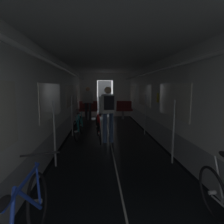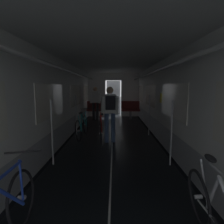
# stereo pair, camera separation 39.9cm
# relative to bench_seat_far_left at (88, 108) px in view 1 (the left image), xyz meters

# --- Properties ---
(train_car_shell) EXTENTS (3.14, 12.34, 2.57)m
(train_car_shell) POSITION_rel_bench_seat_far_left_xyz_m (0.90, -4.47, 1.13)
(train_car_shell) COLOR black
(train_car_shell) RESTS_ON ground
(bench_seat_far_left) EXTENTS (0.98, 0.51, 0.95)m
(bench_seat_far_left) POSITION_rel_bench_seat_far_left_xyz_m (0.00, 0.00, 0.00)
(bench_seat_far_left) COLOR gray
(bench_seat_far_left) RESTS_ON ground
(bench_seat_far_right) EXTENTS (0.98, 0.51, 0.95)m
(bench_seat_far_right) POSITION_rel_bench_seat_far_left_xyz_m (1.80, 0.00, 0.00)
(bench_seat_far_right) COLOR gray
(bench_seat_far_right) RESTS_ON ground
(bicycle_teal) EXTENTS (0.44, 1.69, 0.95)m
(bicycle_teal) POSITION_rel_bench_seat_far_left_xyz_m (-0.11, -3.69, -0.19)
(bicycle_teal) COLOR black
(bicycle_teal) RESTS_ON ground
(person_cyclist_aisle) EXTENTS (0.55, 0.41, 1.69)m
(person_cyclist_aisle) POSITION_rel_bench_seat_far_left_xyz_m (0.83, -4.28, 0.45)
(person_cyclist_aisle) COLOR #384C75
(person_cyclist_aisle) RESTS_ON ground
(bicycle_red_in_aisle) EXTENTS (0.44, 1.69, 0.95)m
(bicycle_red_in_aisle) POSITION_rel_bench_seat_far_left_xyz_m (0.53, -4.01, -0.18)
(bicycle_red_in_aisle) COLOR black
(bicycle_red_in_aisle) RESTS_ON ground
(person_standing_near_bench) EXTENTS (0.53, 0.23, 1.69)m
(person_standing_near_bench) POSITION_rel_bench_seat_far_left_xyz_m (0.00, -0.38, 0.41)
(person_standing_near_bench) COLOR #2D2D33
(person_standing_near_bench) RESTS_ON ground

